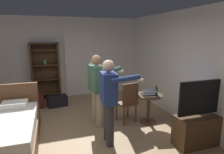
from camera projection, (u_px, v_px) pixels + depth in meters
The scene contains 14 objects.
ground_plane at pixel (79, 143), 3.73m from camera, with size 6.85×6.85×0.00m, color #997A56.
wall_back at pixel (64, 58), 6.40m from camera, with size 5.28×0.12×2.64m, color silver.
wall_right at pixel (194, 69), 4.23m from camera, with size 0.12×6.46×2.64m, color silver.
doorway_frame at pixel (79, 60), 6.49m from camera, with size 0.93×0.08×2.13m.
bookshelf at pixel (46, 70), 6.08m from camera, with size 0.87×0.32×1.84m.
tv_flatscreen at pixel (201, 125), 3.64m from camera, with size 1.10×0.40×1.28m.
side_table at pixel (149, 104), 4.53m from camera, with size 0.63×0.63×0.70m.
laptop at pixel (149, 93), 4.41m from camera, with size 0.38×0.38×0.15m.
bottle_on_table at pixel (156, 91), 4.42m from camera, with size 0.06×0.06×0.24m.
wooden_chair at pixel (128, 101), 4.51m from camera, with size 0.50×0.50×0.99m.
person_blue_shirt at pixel (109, 96), 3.57m from camera, with size 0.70×0.62×1.63m.
person_striped_shirt at pixel (97, 85), 4.32m from camera, with size 0.73×0.64×1.64m.
suitcase_dark at pixel (57, 101), 5.65m from camera, with size 0.55×0.30×0.32m, color black.
suitcase_small at pixel (34, 101), 5.47m from camera, with size 0.44×0.35×0.46m, color #4C1919.
Camera 1 is at (-0.44, -3.40, 2.07)m, focal length 30.63 mm.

